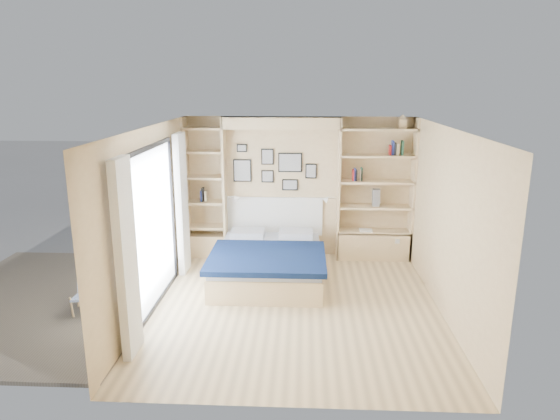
{
  "coord_description": "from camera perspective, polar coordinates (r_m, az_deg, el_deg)",
  "views": [
    {
      "loc": [
        0.1,
        -6.47,
        3.08
      ],
      "look_at": [
        -0.26,
        0.9,
        1.18
      ],
      "focal_mm": 32.0,
      "sensor_mm": 36.0,
      "label": 1
    }
  ],
  "objects": [
    {
      "name": "reading_lamps",
      "position": [
        8.71,
        0.12,
        1.33
      ],
      "size": [
        1.92,
        0.12,
        0.15
      ],
      "color": "silver",
      "rests_on": "ground"
    },
    {
      "name": "room_shell",
      "position": [
        8.26,
        -0.63,
        0.42
      ],
      "size": [
        4.5,
        4.5,
        4.5
      ],
      "color": "#D4B684",
      "rests_on": "ground"
    },
    {
      "name": "deck_chair",
      "position": [
        7.47,
        -20.85,
        -8.15
      ],
      "size": [
        0.56,
        0.76,
        0.69
      ],
      "rotation": [
        0.0,
        0.0,
        0.24
      ],
      "color": "tan",
      "rests_on": "ground"
    },
    {
      "name": "ground",
      "position": [
        7.17,
        1.79,
        -10.99
      ],
      "size": [
        4.5,
        4.5,
        0.0
      ],
      "primitive_type": "plane",
      "color": "#D5B784",
      "rests_on": "ground"
    },
    {
      "name": "shelf_decor",
      "position": [
        8.71,
        9.28,
        5.03
      ],
      "size": [
        3.56,
        0.23,
        2.03
      ],
      "color": "#A51E1E",
      "rests_on": "ground"
    },
    {
      "name": "photo_gallery",
      "position": [
        8.84,
        -0.8,
        4.85
      ],
      "size": [
        1.48,
        0.02,
        0.82
      ],
      "color": "black",
      "rests_on": "ground"
    },
    {
      "name": "deck",
      "position": [
        8.07,
        -25.11,
        -9.43
      ],
      "size": [
        3.2,
        4.0,
        0.05
      ],
      "primitive_type": "cube",
      "color": "#6B5E4F",
      "rests_on": "ground"
    },
    {
      "name": "bed",
      "position": [
        8.03,
        -1.28,
        -5.94
      ],
      "size": [
        1.77,
        2.31,
        1.07
      ],
      "color": "beige",
      "rests_on": "ground"
    }
  ]
}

